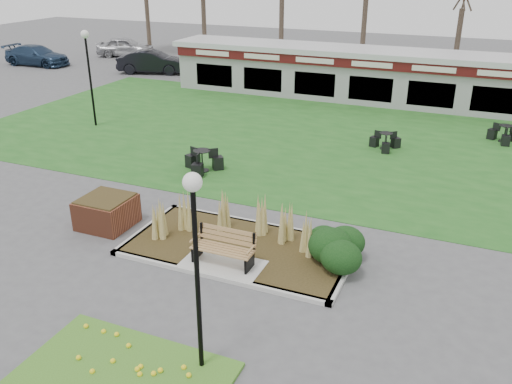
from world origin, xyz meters
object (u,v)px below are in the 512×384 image
at_px(park_bench, 224,247).
at_px(bistro_set_b, 385,144).
at_px(brick_planter, 107,211).
at_px(car_silver, 126,47).
at_px(car_blue, 37,55).
at_px(lamp_post_near_left, 195,232).
at_px(car_black, 153,62).
at_px(food_pavilion, 376,75).
at_px(bistro_set_a, 202,164).
at_px(bistro_set_c, 504,136).
at_px(lamp_post_far_left, 88,57).

bearing_deg(park_bench, bistro_set_b, 79.20).
relative_size(brick_planter, car_silver, 0.32).
relative_size(park_bench, car_blue, 0.33).
bearing_deg(park_bench, car_silver, 129.66).
xyz_separation_m(lamp_post_near_left, car_black, (-17.55, 25.38, -2.32)).
relative_size(food_pavilion, bistro_set_a, 15.71).
height_order(lamp_post_near_left, bistro_set_b, lamp_post_near_left).
height_order(bistro_set_a, bistro_set_c, bistro_set_a).
distance_m(park_bench, bistro_set_b, 11.59).
bearing_deg(bistro_set_a, car_blue, 146.27).
bearing_deg(bistro_set_c, lamp_post_far_left, -164.77).
relative_size(lamp_post_near_left, car_silver, 0.92).
bearing_deg(food_pavilion, lamp_post_near_left, -86.80).
xyz_separation_m(bistro_set_a, bistro_set_c, (10.78, 8.48, -0.03)).
distance_m(bistro_set_b, car_silver, 28.80).
bearing_deg(bistro_set_c, brick_planter, -129.53).
bearing_deg(lamp_post_near_left, brick_planter, 141.77).
height_order(lamp_post_far_left, car_black, lamp_post_far_left).
bearing_deg(bistro_set_b, park_bench, -100.80).
bearing_deg(bistro_set_c, lamp_post_near_left, -107.09).
height_order(bistro_set_a, car_silver, car_silver).
xyz_separation_m(brick_planter, car_silver, (-17.78, 26.00, 0.32)).
xyz_separation_m(lamp_post_near_left, bistro_set_a, (-5.18, 9.72, -2.82)).
relative_size(park_bench, brick_planter, 1.13).
distance_m(food_pavilion, lamp_post_far_left, 15.69).
relative_size(park_bench, bistro_set_c, 1.19).
xyz_separation_m(brick_planter, bistro_set_b, (6.57, 10.63, -0.22)).
bearing_deg(lamp_post_far_left, car_black, 110.46).
distance_m(bistro_set_c, car_black, 24.24).
bearing_deg(bistro_set_a, brick_planter, -95.79).
xyz_separation_m(lamp_post_far_left, car_silver, (-10.51, 17.35, -2.54)).
xyz_separation_m(lamp_post_far_left, car_black, (-4.56, 12.23, -2.53)).
height_order(car_silver, car_black, car_black).
relative_size(brick_planter, bistro_set_a, 0.96).
xyz_separation_m(food_pavilion, lamp_post_far_left, (-11.67, -10.32, 1.86)).
relative_size(food_pavilion, car_black, 5.07).
distance_m(lamp_post_far_left, car_black, 13.30).
height_order(lamp_post_far_left, bistro_set_a, lamp_post_far_left).
bearing_deg(car_blue, car_silver, -34.15).
distance_m(bistro_set_a, bistro_set_b, 8.11).
bearing_deg(brick_planter, lamp_post_near_left, -38.23).
height_order(park_bench, lamp_post_far_left, lamp_post_far_left).
bearing_deg(bistro_set_a, bistro_set_b, 41.82).
bearing_deg(food_pavilion, brick_planter, -103.06).
bearing_deg(brick_planter, bistro_set_c, 50.47).
relative_size(lamp_post_far_left, bistro_set_b, 3.44).
relative_size(lamp_post_near_left, bistro_set_b, 3.22).
distance_m(bistro_set_b, bistro_set_c, 5.65).
relative_size(lamp_post_near_left, bistro_set_a, 2.73).
distance_m(bistro_set_a, bistro_set_c, 13.72).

